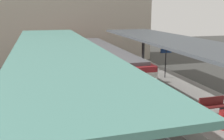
{
  "coord_description": "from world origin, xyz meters",
  "views": [
    {
      "loc": [
        -4.73,
        -12.49,
        6.06
      ],
      "look_at": [
        0.19,
        4.63,
        1.91
      ],
      "focal_mm": 41.85,
      "sensor_mm": 36.0,
      "label": 1
    }
  ],
  "objects_px": {
    "platform_sign": "(166,56)",
    "litter_bin": "(224,120)",
    "platform_bench": "(212,105)",
    "passenger_near_bench": "(141,69)",
    "commuter_train": "(103,67)"
  },
  "relations": [
    {
      "from": "commuter_train",
      "to": "litter_bin",
      "type": "height_order",
      "value": "commuter_train"
    },
    {
      "from": "commuter_train",
      "to": "passenger_near_bench",
      "type": "relative_size",
      "value": 7.55
    },
    {
      "from": "platform_bench",
      "to": "litter_bin",
      "type": "height_order",
      "value": "platform_bench"
    },
    {
      "from": "platform_bench",
      "to": "passenger_near_bench",
      "type": "distance_m",
      "value": 6.54
    },
    {
      "from": "litter_bin",
      "to": "passenger_near_bench",
      "type": "bearing_deg",
      "value": 94.67
    },
    {
      "from": "commuter_train",
      "to": "passenger_near_bench",
      "type": "bearing_deg",
      "value": -46.9
    },
    {
      "from": "commuter_train",
      "to": "platform_sign",
      "type": "height_order",
      "value": "commuter_train"
    },
    {
      "from": "platform_bench",
      "to": "platform_sign",
      "type": "height_order",
      "value": "platform_sign"
    },
    {
      "from": "litter_bin",
      "to": "passenger_near_bench",
      "type": "height_order",
      "value": "passenger_near_bench"
    },
    {
      "from": "platform_sign",
      "to": "passenger_near_bench",
      "type": "height_order",
      "value": "platform_sign"
    },
    {
      "from": "platform_sign",
      "to": "litter_bin",
      "type": "bearing_deg",
      "value": -100.94
    },
    {
      "from": "platform_bench",
      "to": "passenger_near_bench",
      "type": "bearing_deg",
      "value": 100.64
    },
    {
      "from": "platform_bench",
      "to": "platform_sign",
      "type": "xyz_separation_m",
      "value": [
        1.12,
        7.15,
        1.16
      ]
    },
    {
      "from": "commuter_train",
      "to": "platform_bench",
      "type": "bearing_deg",
      "value": -68.93
    },
    {
      "from": "litter_bin",
      "to": "passenger_near_bench",
      "type": "relative_size",
      "value": 0.45
    }
  ]
}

